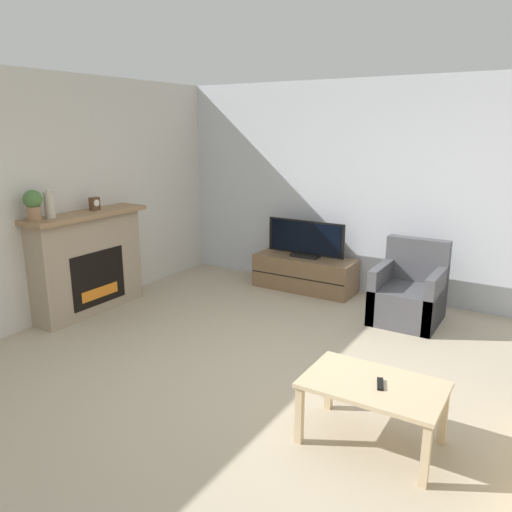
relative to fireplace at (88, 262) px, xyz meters
The scene contains 12 objects.
ground_plane 2.87m from the fireplace, ahead, with size 24.00×24.00×0.00m, color tan.
wall_back 3.73m from the fireplace, 40.60° to the left, with size 12.00×0.06×2.70m.
wall_left 0.89m from the fireplace, 113.75° to the right, with size 0.06×12.00×2.70m.
fireplace is the anchor object (origin of this frame).
mantel_vase_left 0.86m from the fireplace, 87.83° to the right, with size 0.11×0.11×0.31m.
mantel_clock 0.68m from the fireplace, 83.22° to the left, with size 0.08×0.11×0.15m.
potted_plant 0.99m from the fireplace, 88.47° to the right, with size 0.19×0.19×0.32m.
tv_stand 2.75m from the fireplace, 48.87° to the left, with size 1.35×0.51×0.45m.
tv 2.73m from the fireplace, 48.84° to the left, with size 1.08×0.18×0.49m.
armchair 3.69m from the fireplace, 27.00° to the left, with size 0.70×0.76×0.90m.
coffee_table 3.75m from the fireplace, 11.50° to the right, with size 0.92×0.59×0.46m.
remote 3.80m from the fireplace, 11.50° to the right, with size 0.09×0.15×0.02m.
Camera 1 is at (1.81, -3.30, 2.12)m, focal length 35.00 mm.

